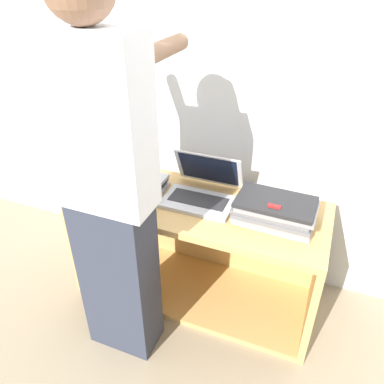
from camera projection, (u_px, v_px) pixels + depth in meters
The scene contains 8 objects.
ground_plane at pixel (179, 324), 2.11m from camera, with size 12.00×12.00×0.00m, color gray.
wall_back at pixel (224, 81), 1.99m from camera, with size 8.00×0.05×2.40m.
cart at pixel (201, 243), 2.21m from camera, with size 1.37×0.55×0.65m.
laptop_open at pixel (202, 191), 2.00m from camera, with size 0.37×0.33×0.23m.
laptop_stack_left at pixel (130, 183), 2.09m from camera, with size 0.40×0.25×0.08m.
laptop_stack_right at pixel (275, 211), 1.83m from camera, with size 0.40×0.25×0.12m.
person at pixel (109, 193), 1.57m from camera, with size 0.40×0.54×1.80m.
inventory_tag at pixel (274, 206), 1.75m from camera, with size 0.06×0.02×0.01m.
Camera 1 is at (0.58, -1.27, 1.75)m, focal length 35.00 mm.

